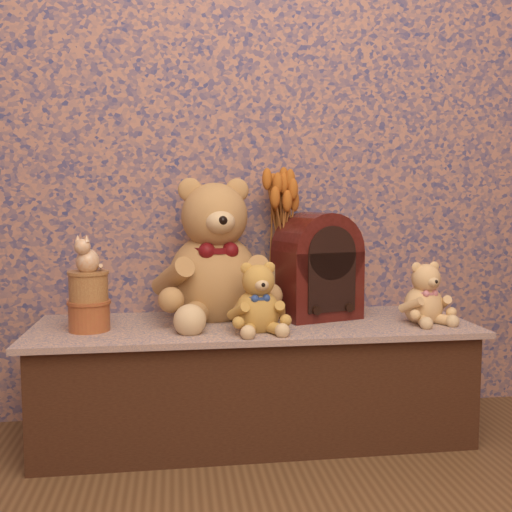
{
  "coord_description": "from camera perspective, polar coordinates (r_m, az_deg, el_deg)",
  "views": [
    {
      "loc": [
        -0.27,
        -0.73,
        0.83
      ],
      "look_at": [
        0.0,
        1.2,
        0.64
      ],
      "focal_mm": 40.93,
      "sensor_mm": 36.0,
      "label": 1
    }
  ],
  "objects": [
    {
      "name": "teddy_small",
      "position": [
        2.12,
        16.08,
        -3.2
      ],
      "size": [
        0.22,
        0.25,
        0.23
      ],
      "primitive_type": null,
      "rotation": [
        0.0,
        0.0,
        0.19
      ],
      "color": "tan",
      "rests_on": "display_shelf"
    },
    {
      "name": "biscuit_tin_upper",
      "position": [
        1.98,
        -16.05,
        -2.92
      ],
      "size": [
        0.17,
        0.17,
        0.1
      ],
      "primitive_type": "cylinder",
      "rotation": [
        0.0,
        0.0,
        -0.43
      ],
      "color": "tan",
      "rests_on": "biscuit_tin_lower"
    },
    {
      "name": "teddy_medium",
      "position": [
        1.9,
        0.14,
        -3.74
      ],
      "size": [
        0.22,
        0.25,
        0.24
      ],
      "primitive_type": null,
      "rotation": [
        0.0,
        0.0,
        0.11
      ],
      "color": "#BA8E34",
      "rests_on": "display_shelf"
    },
    {
      "name": "teddy_large",
      "position": [
        2.1,
        -4.18,
        1.19
      ],
      "size": [
        0.49,
        0.56,
        0.54
      ],
      "primitive_type": null,
      "rotation": [
        0.0,
        0.0,
        0.13
      ],
      "color": "olive",
      "rests_on": "display_shelf"
    },
    {
      "name": "cat_figurine",
      "position": [
        1.97,
        -16.14,
        0.27
      ],
      "size": [
        0.12,
        0.13,
        0.12
      ],
      "primitive_type": null,
      "rotation": [
        0.0,
        0.0,
        -0.4
      ],
      "color": "silver",
      "rests_on": "biscuit_tin_upper"
    },
    {
      "name": "biscuit_tin_lower",
      "position": [
        2.0,
        -15.98,
        -5.67
      ],
      "size": [
        0.17,
        0.17,
        0.1
      ],
      "primitive_type": "cylinder",
      "rotation": [
        0.0,
        0.0,
        -0.38
      ],
      "color": "#AD7632",
      "rests_on": "display_shelf"
    },
    {
      "name": "ceramic_vase",
      "position": [
        2.18,
        2.47,
        -3.23
      ],
      "size": [
        0.13,
        0.13,
        0.19
      ],
      "primitive_type": "cylinder",
      "rotation": [
        0.0,
        0.0,
        -0.08
      ],
      "color": "tan",
      "rests_on": "display_shelf"
    },
    {
      "name": "display_shelf",
      "position": [
        2.1,
        -0.19,
        -11.97
      ],
      "size": [
        1.51,
        0.52,
        0.4
      ],
      "primitive_type": "cube",
      "color": "#384574",
      "rests_on": "ground"
    },
    {
      "name": "dried_stalks",
      "position": [
        2.16,
        2.51,
        4.75
      ],
      "size": [
        0.25,
        0.25,
        0.41
      ],
      "primitive_type": null,
      "rotation": [
        0.0,
        0.0,
        -0.17
      ],
      "color": "#B15A1C",
      "rests_on": "ceramic_vase"
    },
    {
      "name": "cathedral_radio",
      "position": [
        2.13,
        5.98,
        -0.9
      ],
      "size": [
        0.32,
        0.27,
        0.38
      ],
      "primitive_type": null,
      "rotation": [
        0.0,
        0.0,
        0.29
      ],
      "color": "#3D100B",
      "rests_on": "display_shelf"
    }
  ]
}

